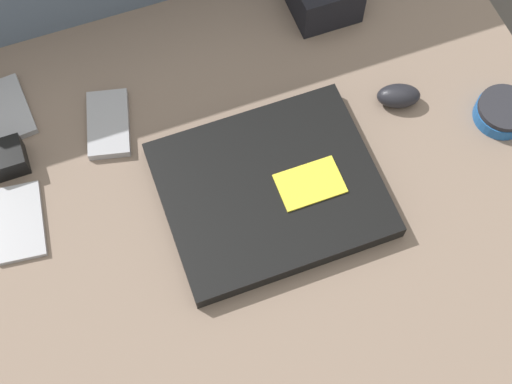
{
  "coord_description": "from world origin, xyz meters",
  "views": [
    {
      "loc": [
        -0.15,
        -0.4,
        1.03
      ],
      "look_at": [
        0.0,
        0.0,
        0.14
      ],
      "focal_mm": 50.0,
      "sensor_mm": 36.0,
      "label": 1
    }
  ],
  "objects": [
    {
      "name": "ground_plane",
      "position": [
        0.0,
        0.0,
        0.0
      ],
      "size": [
        8.0,
        8.0,
        0.0
      ],
      "primitive_type": "plane",
      "color": "#4C4742"
    },
    {
      "name": "couch_seat",
      "position": [
        0.0,
        0.0,
        0.06
      ],
      "size": [
        0.96,
        0.77,
        0.12
      ],
      "color": "#7A6656",
      "rests_on": "ground_plane"
    },
    {
      "name": "laptop",
      "position": [
        0.02,
        -0.0,
        0.13
      ],
      "size": [
        0.3,
        0.25,
        0.03
      ],
      "rotation": [
        0.0,
        0.0,
        -0.0
      ],
      "color": "black",
      "rests_on": "couch_seat"
    },
    {
      "name": "computer_mouse",
      "position": [
        0.26,
        0.08,
        0.13
      ],
      "size": [
        0.07,
        0.06,
        0.03
      ],
      "rotation": [
        0.0,
        0.0,
        -0.32
      ],
      "color": "black",
      "rests_on": "couch_seat"
    },
    {
      "name": "speaker_puck",
      "position": [
        0.39,
        -0.0,
        0.13
      ],
      "size": [
        0.08,
        0.08,
        0.03
      ],
      "color": "#1E569E",
      "rests_on": "couch_seat"
    },
    {
      "name": "phone_silver",
      "position": [
        -0.16,
        0.19,
        0.12
      ],
      "size": [
        0.08,
        0.12,
        0.01
      ],
      "rotation": [
        0.0,
        0.0,
        -0.23
      ],
      "color": "#99999E",
      "rests_on": "couch_seat"
    },
    {
      "name": "phone_black",
      "position": [
        -0.3,
        0.26,
        0.12
      ],
      "size": [
        0.06,
        0.11,
        0.01
      ],
      "rotation": [
        0.0,
        0.0,
        0.09
      ],
      "color": "#99999E",
      "rests_on": "couch_seat"
    },
    {
      "name": "phone_small",
      "position": [
        -0.32,
        0.08,
        0.12
      ],
      "size": [
        0.08,
        0.12,
        0.01
      ],
      "rotation": [
        0.0,
        0.0,
        -0.12
      ],
      "color": "#99999E",
      "rests_on": "couch_seat"
    },
    {
      "name": "charger_brick",
      "position": [
        -0.32,
        0.17,
        0.14
      ],
      "size": [
        0.05,
        0.05,
        0.04
      ],
      "color": "black",
      "rests_on": "couch_seat"
    }
  ]
}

